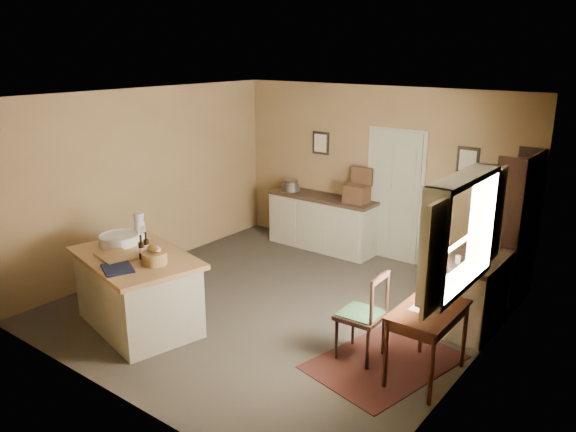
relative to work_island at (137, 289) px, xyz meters
The scene contains 16 objects.
ground 1.83m from the work_island, 54.51° to the left, with size 5.00×5.00×0.00m, color #52493F.
wall_back 4.16m from the work_island, 75.43° to the left, with size 5.00×0.10×2.70m, color olive.
wall_front 1.71m from the work_island, 46.15° to the right, with size 5.00×0.10×2.70m, color olive.
wall_left 2.23m from the work_island, 135.83° to the left, with size 0.10×5.00×2.70m, color olive.
wall_right 3.90m from the work_island, 22.16° to the left, with size 0.10×5.00×2.70m, color olive.
ceiling 2.83m from the work_island, 54.51° to the left, with size 5.00×5.00×0.00m, color silver.
door 4.18m from the work_island, 70.63° to the left, with size 0.97×0.06×2.11m, color #A6A78D.
framed_prints 4.28m from the work_island, 72.64° to the left, with size 2.82×0.02×0.38m.
window 3.81m from the work_island, 19.71° to the left, with size 0.25×1.99×1.12m.
work_island is the anchor object (origin of this frame).
sideboard 3.64m from the work_island, 86.62° to the left, with size 1.88×0.54×1.18m.
rug 3.00m from the work_island, 20.81° to the left, with size 1.10×1.60×0.01m, color #431716.
writing_desk 3.40m from the work_island, 18.11° to the left, with size 0.56×0.91×0.82m.
desk_chair 2.68m from the work_island, 21.68° to the left, with size 0.46×0.46×0.99m, color black, non-canonical shape.
right_cabinet 4.01m from the work_island, 36.56° to the left, with size 0.59×1.05×0.99m.
shelving_unit 4.84m from the work_island, 45.50° to the left, with size 0.34×0.90×2.01m.
Camera 1 is at (4.15, -5.25, 3.25)m, focal length 35.00 mm.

